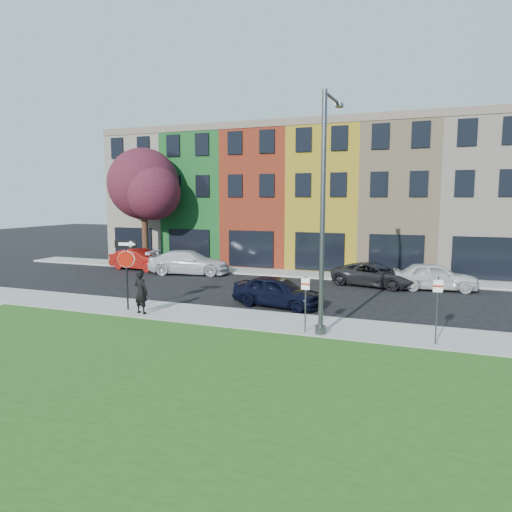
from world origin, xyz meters
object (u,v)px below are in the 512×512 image
at_px(stop_sign, 126,260).
at_px(street_lamp, 324,214).
at_px(sedan_near, 278,291).
at_px(man, 141,292).

distance_m(stop_sign, street_lamp, 9.23).
bearing_deg(sedan_near, man, 136.70).
distance_m(stop_sign, man, 1.66).
xyz_separation_m(sedan_near, street_lamp, (2.95, -3.82, 3.79)).
bearing_deg(sedan_near, street_lamp, -132.37).
distance_m(sedan_near, street_lamp, 6.14).
xyz_separation_m(man, street_lamp, (7.97, -0.06, 3.45)).
height_order(stop_sign, street_lamp, street_lamp).
bearing_deg(man, street_lamp, -170.46).
height_order(man, street_lamp, street_lamp).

